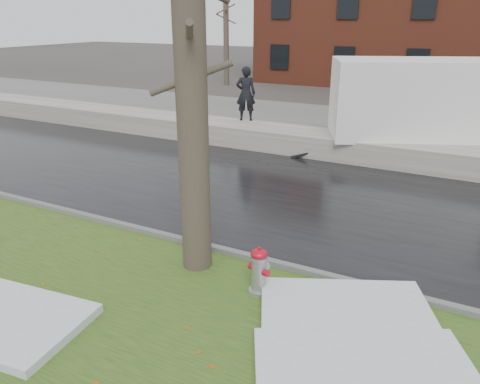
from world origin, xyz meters
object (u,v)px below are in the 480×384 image
at_px(box_truck, 443,107).
at_px(worker, 246,94).
at_px(tree, 191,83).
at_px(fire_hydrant, 259,269).

bearing_deg(box_truck, worker, 163.41).
bearing_deg(tree, fire_hydrant, -12.91).
distance_m(tree, worker, 9.74).
bearing_deg(tree, worker, 111.49).
xyz_separation_m(tree, box_truck, (3.14, 9.70, -1.73)).
bearing_deg(tree, box_truck, 72.03).
relative_size(tree, worker, 3.39).
xyz_separation_m(fire_hydrant, tree, (-1.42, 0.33, 2.90)).
height_order(fire_hydrant, worker, worker).
distance_m(box_truck, worker, 6.70).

